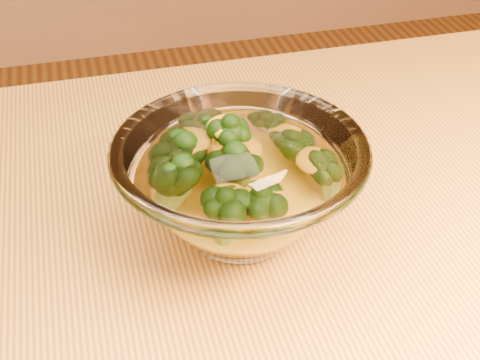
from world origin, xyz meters
name	(u,v)px	position (x,y,z in m)	size (l,w,h in m)	color
table	(344,360)	(0.00, 0.00, 0.65)	(1.20, 0.80, 0.75)	gold
glass_bowl	(240,184)	(-0.07, 0.09, 0.80)	(0.21, 0.21, 0.09)	white
cheese_sauce	(240,203)	(-0.07, 0.09, 0.78)	(0.10, 0.10, 0.03)	orange
broccoli_heap	(222,168)	(-0.09, 0.09, 0.81)	(0.15, 0.13, 0.07)	black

